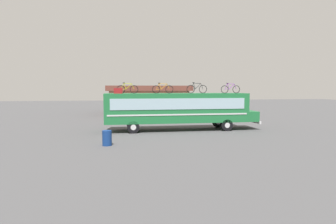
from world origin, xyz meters
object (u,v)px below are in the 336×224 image
at_px(bus, 179,108).
at_px(trash_bin, 107,138).
at_px(rooftop_bicycle_2, 163,89).
at_px(rooftop_bicycle_4, 230,89).
at_px(luggage_bag_1, 118,91).
at_px(rooftop_bicycle_3, 197,89).
at_px(rooftop_bicycle_1, 127,89).

bearing_deg(bus, trash_bin, -134.85).
relative_size(rooftop_bicycle_2, rooftop_bicycle_4, 1.03).
distance_m(luggage_bag_1, rooftop_bicycle_2, 3.61).
bearing_deg(rooftop_bicycle_4, rooftop_bicycle_3, 173.84).
distance_m(rooftop_bicycle_2, trash_bin, 7.46).
height_order(rooftop_bicycle_1, rooftop_bicycle_2, rooftop_bicycle_1).
distance_m(rooftop_bicycle_3, rooftop_bicycle_4, 2.88).
bearing_deg(rooftop_bicycle_1, luggage_bag_1, 177.75).
bearing_deg(rooftop_bicycle_2, luggage_bag_1, 177.22).
distance_m(bus, luggage_bag_1, 5.22).
relative_size(rooftop_bicycle_1, rooftop_bicycle_3, 0.97).
bearing_deg(rooftop_bicycle_3, rooftop_bicycle_2, -175.18).
bearing_deg(trash_bin, rooftop_bicycle_2, 51.31).
xyz_separation_m(bus, trash_bin, (-5.67, -5.70, -1.40)).
distance_m(luggage_bag_1, rooftop_bicycle_1, 0.76).
bearing_deg(trash_bin, bus, 45.15).
xyz_separation_m(rooftop_bicycle_2, rooftop_bicycle_4, (5.80, -0.06, 0.00)).
bearing_deg(rooftop_bicycle_3, bus, 175.18).
xyz_separation_m(luggage_bag_1, trash_bin, (-0.67, -5.50, -2.87)).
xyz_separation_m(rooftop_bicycle_2, rooftop_bicycle_3, (2.94, 0.25, 0.02)).
relative_size(bus, luggage_bag_1, 19.19).
distance_m(rooftop_bicycle_1, rooftop_bicycle_4, 8.65).
xyz_separation_m(bus, rooftop_bicycle_2, (-1.41, -0.38, 1.61)).
bearing_deg(bus, rooftop_bicycle_4, -5.69).
relative_size(rooftop_bicycle_1, rooftop_bicycle_4, 1.01).
relative_size(bus, rooftop_bicycle_4, 7.71).
relative_size(luggage_bag_1, rooftop_bicycle_3, 0.38).
xyz_separation_m(rooftop_bicycle_1, rooftop_bicycle_3, (5.79, 0.10, 0.02)).
relative_size(bus, rooftop_bicycle_2, 7.46).
bearing_deg(trash_bin, rooftop_bicycle_1, 75.51).
distance_m(rooftop_bicycle_1, rooftop_bicycle_3, 5.79).
xyz_separation_m(bus, rooftop_bicycle_1, (-4.26, -0.23, 1.61)).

